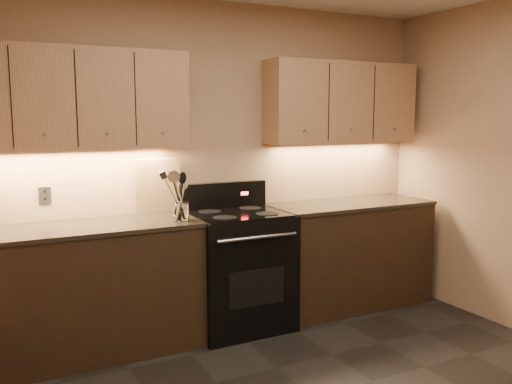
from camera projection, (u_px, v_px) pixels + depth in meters
wall_back at (212, 163)px, 4.45m from camera, size 4.00×0.04×2.60m
counter_left at (85, 291)px, 3.80m from camera, size 1.62×0.62×0.93m
counter_right at (348, 254)px, 4.83m from camera, size 1.46×0.62×0.93m
stove at (238, 268)px, 4.32m from camera, size 0.76×0.68×1.14m
upper_cab_left at (73, 99)px, 3.75m from camera, size 1.60×0.30×0.70m
upper_cab_right at (342, 103)px, 4.78m from camera, size 1.44×0.30×0.70m
outlet_plate at (45, 195)px, 3.88m from camera, size 0.08×0.01×0.12m
utensil_crock at (181, 212)px, 3.93m from camera, size 0.14×0.14×0.14m
cutting_board at (157, 186)px, 4.21m from camera, size 0.35×0.12×0.43m
wooden_spoon at (177, 199)px, 3.89m from camera, size 0.15×0.12×0.30m
black_spoon at (179, 195)px, 3.94m from camera, size 0.08×0.09×0.33m
black_turner at (183, 193)px, 3.91m from camera, size 0.15×0.20×0.38m
steel_spatula at (183, 191)px, 3.94m from camera, size 0.26×0.13×0.40m
steel_skimmer at (187, 195)px, 3.91m from camera, size 0.19×0.11×0.35m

